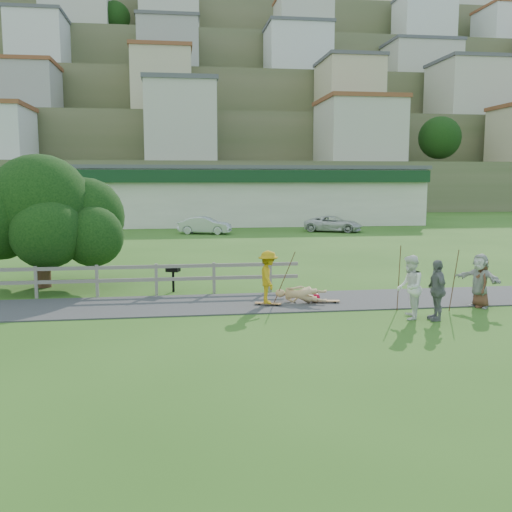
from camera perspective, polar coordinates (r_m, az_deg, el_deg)
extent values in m
plane|color=#2D5819|center=(16.97, -3.47, -5.96)|extent=(260.00, 260.00, 0.00)
cube|color=#343436|center=(18.42, -3.84, -4.80)|extent=(34.00, 3.00, 0.04)
cube|color=slate|center=(20.59, -21.14, -2.47)|extent=(0.10, 0.10, 1.10)
cube|color=slate|center=(20.23, -15.61, -2.41)|extent=(0.10, 0.10, 1.10)
cube|color=slate|center=(20.05, -9.94, -2.33)|extent=(0.10, 0.10, 1.10)
cube|color=slate|center=(20.08, -4.22, -2.22)|extent=(0.10, 0.10, 1.10)
cube|color=slate|center=(20.30, 1.42, -2.09)|extent=(0.10, 0.10, 1.10)
cube|color=slate|center=(20.23, -17.06, -1.17)|extent=(15.00, 0.08, 0.12)
cube|color=slate|center=(20.30, -17.01, -2.43)|extent=(15.00, 0.08, 0.12)
cube|color=beige|center=(51.73, -2.12, 5.97)|extent=(32.00, 10.00, 4.80)
cube|color=#13361B|center=(46.54, -1.47, 7.98)|extent=(32.00, 0.60, 1.00)
cube|color=#515257|center=(51.71, -2.14, 8.79)|extent=(32.50, 10.50, 0.30)
cube|color=#4A5733|center=(71.45, -6.99, 6.89)|extent=(220.00, 14.00, 6.00)
cube|color=beige|center=(71.66, -7.08, 12.09)|extent=(10.00, 9.00, 7.00)
cube|color=#515257|center=(72.04, -7.13, 15.07)|extent=(10.40, 9.40, 0.50)
cube|color=#4A5733|center=(84.48, -7.19, 9.39)|extent=(220.00, 14.00, 13.00)
cube|color=beige|center=(85.36, -7.31, 16.11)|extent=(10.00, 9.00, 7.00)
cube|color=#515257|center=(85.99, -7.35, 18.59)|extent=(10.40, 9.40, 0.50)
cube|color=#4A5733|center=(97.66, -7.34, 11.51)|extent=(220.00, 14.00, 21.00)
cube|color=beige|center=(99.57, -7.49, 19.57)|extent=(10.00, 9.00, 7.00)
cube|color=#515257|center=(100.41, -7.53, 21.67)|extent=(10.40, 9.40, 0.50)
cube|color=#4A5733|center=(110.99, -7.47, 13.38)|extent=(220.00, 14.00, 30.00)
cube|color=beige|center=(114.31, -7.64, 22.65)|extent=(10.00, 9.00, 7.00)
cube|color=#4A5733|center=(125.46, -7.57, 15.02)|extent=(220.00, 14.00, 40.00)
imported|color=#BC8E11|center=(17.99, 1.23, -2.43)|extent=(0.67, 1.11, 1.68)
imported|color=tan|center=(18.49, 4.50, -3.88)|extent=(1.08, 1.65, 0.60)
imported|color=white|center=(16.95, 15.13, -3.04)|extent=(0.97, 1.09, 1.85)
imported|color=slate|center=(17.04, 17.62, -3.26)|extent=(0.47, 1.04, 1.74)
imported|color=brown|center=(19.26, 21.60, -2.45)|extent=(0.60, 0.83, 1.58)
imported|color=#B7B8B4|center=(19.16, 21.45, -2.30)|extent=(1.20, 1.63, 1.71)
imported|color=#BABCC2|center=(41.76, -5.14, 3.07)|extent=(4.04, 2.38, 1.26)
imported|color=silver|center=(43.65, 7.73, 3.21)|extent=(4.78, 3.63, 1.21)
sphere|color=#B70624|center=(18.99, 6.04, -4.13)|extent=(0.25, 0.25, 0.25)
cylinder|color=#543321|center=(18.47, 2.87, -1.96)|extent=(0.03, 0.03, 1.81)
cylinder|color=#543321|center=(17.92, 14.10, -2.16)|extent=(0.03, 0.03, 2.01)
cylinder|color=#543321|center=(18.31, 19.19, -2.33)|extent=(0.03, 0.03, 1.90)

